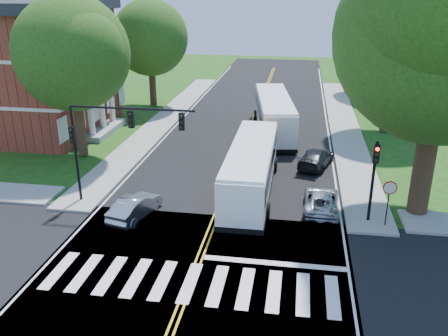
% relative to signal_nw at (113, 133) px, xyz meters
% --- Properties ---
extents(ground, '(140.00, 140.00, 0.00)m').
position_rel_signal_nw_xyz_m(ground, '(5.86, -6.43, -4.38)').
color(ground, '#154511').
rests_on(ground, ground).
extents(road, '(14.00, 96.00, 0.01)m').
position_rel_signal_nw_xyz_m(road, '(5.86, 11.57, -4.37)').
color(road, black).
rests_on(road, ground).
extents(cross_road, '(60.00, 12.00, 0.01)m').
position_rel_signal_nw_xyz_m(cross_road, '(5.86, -6.43, -4.37)').
color(cross_road, black).
rests_on(cross_road, ground).
extents(center_line, '(0.36, 70.00, 0.01)m').
position_rel_signal_nw_xyz_m(center_line, '(5.86, 15.57, -4.36)').
color(center_line, gold).
rests_on(center_line, road).
extents(edge_line_w, '(0.12, 70.00, 0.01)m').
position_rel_signal_nw_xyz_m(edge_line_w, '(-0.94, 15.57, -4.36)').
color(edge_line_w, silver).
rests_on(edge_line_w, road).
extents(edge_line_e, '(0.12, 70.00, 0.01)m').
position_rel_signal_nw_xyz_m(edge_line_e, '(12.66, 15.57, -4.36)').
color(edge_line_e, silver).
rests_on(edge_line_e, road).
extents(crosswalk, '(12.60, 3.00, 0.01)m').
position_rel_signal_nw_xyz_m(crosswalk, '(5.86, -6.93, -4.36)').
color(crosswalk, silver).
rests_on(crosswalk, road).
extents(stop_bar, '(6.60, 0.40, 0.01)m').
position_rel_signal_nw_xyz_m(stop_bar, '(9.36, -4.83, -4.36)').
color(stop_bar, silver).
rests_on(stop_bar, road).
extents(sidewalk_nw, '(2.60, 40.00, 0.15)m').
position_rel_signal_nw_xyz_m(sidewalk_nw, '(-2.44, 18.57, -4.30)').
color(sidewalk_nw, gray).
rests_on(sidewalk_nw, ground).
extents(sidewalk_ne, '(2.60, 40.00, 0.15)m').
position_rel_signal_nw_xyz_m(sidewalk_ne, '(14.16, 18.57, -4.30)').
color(sidewalk_ne, gray).
rests_on(sidewalk_ne, ground).
extents(tree_ne_big, '(10.80, 10.80, 14.91)m').
position_rel_signal_nw_xyz_m(tree_ne_big, '(16.86, 1.57, 5.24)').
color(tree_ne_big, '#372416').
rests_on(tree_ne_big, ground).
extents(tree_west_near, '(8.00, 8.00, 11.40)m').
position_rel_signal_nw_xyz_m(tree_west_near, '(-5.64, 7.57, 3.15)').
color(tree_west_near, '#372416').
rests_on(tree_west_near, ground).
extents(tree_west_far, '(7.60, 7.60, 10.67)m').
position_rel_signal_nw_xyz_m(tree_west_far, '(-5.14, 23.57, 2.62)').
color(tree_west_far, '#372416').
rests_on(tree_west_far, ground).
extents(tree_east_mid, '(8.40, 8.40, 11.93)m').
position_rel_signal_nw_xyz_m(tree_east_mid, '(17.36, 17.57, 3.48)').
color(tree_east_mid, '#372416').
rests_on(tree_east_mid, ground).
extents(tree_east_far, '(7.20, 7.20, 10.34)m').
position_rel_signal_nw_xyz_m(tree_east_far, '(18.36, 33.57, 2.48)').
color(tree_east_far, '#372416').
rests_on(tree_east_far, ground).
extents(signal_nw, '(7.15, 0.46, 5.66)m').
position_rel_signal_nw_xyz_m(signal_nw, '(0.00, 0.00, 0.00)').
color(signal_nw, black).
rests_on(signal_nw, ground).
extents(signal_ne, '(0.30, 0.46, 4.40)m').
position_rel_signal_nw_xyz_m(signal_ne, '(14.06, 0.01, -1.41)').
color(signal_ne, black).
rests_on(signal_ne, ground).
extents(stop_sign, '(0.76, 0.08, 2.53)m').
position_rel_signal_nw_xyz_m(stop_sign, '(14.86, -0.45, -2.35)').
color(stop_sign, black).
rests_on(stop_sign, ground).
extents(bus_lead, '(2.84, 11.56, 2.98)m').
position_rel_signal_nw_xyz_m(bus_lead, '(7.38, 3.10, -2.79)').
color(bus_lead, white).
rests_on(bus_lead, road).
extents(bus_follow, '(4.37, 12.38, 3.14)m').
position_rel_signal_nw_xyz_m(bus_follow, '(7.95, 15.94, -2.71)').
color(bus_follow, white).
rests_on(bus_follow, road).
extents(hatchback, '(2.18, 4.00, 1.25)m').
position_rel_signal_nw_xyz_m(hatchback, '(1.51, -1.37, -3.74)').
color(hatchback, '#A9ACB0').
rests_on(hatchback, road).
extents(suv, '(2.11, 4.28, 1.17)m').
position_rel_signal_nw_xyz_m(suv, '(11.58, 1.16, -3.78)').
color(suv, silver).
rests_on(suv, road).
extents(dark_sedan, '(2.95, 4.66, 1.26)m').
position_rel_signal_nw_xyz_m(dark_sedan, '(11.42, 8.19, -3.74)').
color(dark_sedan, black).
rests_on(dark_sedan, road).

